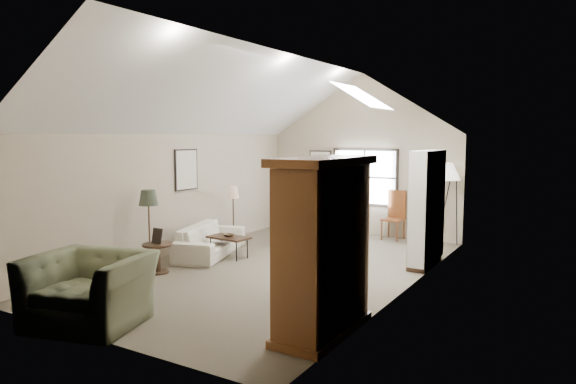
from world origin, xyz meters
The scene contains 18 objects.
room_shell centered at (0.00, 0.00, 3.21)m, with size 5.01×8.01×4.00m.
window centered at (0.10, 3.96, 1.45)m, with size 1.72×0.08×1.42m, color black.
skylight centered at (1.30, 0.90, 3.22)m, with size 0.80×1.20×0.52m, color white, non-canonical shape.
wall_art centered at (-1.88, 1.94, 1.73)m, with size 1.97×3.71×0.88m.
armoire centered at (2.18, -2.40, 1.10)m, with size 0.60×1.50×2.20m, color brown.
tv_alcove centered at (2.34, 1.60, 1.15)m, with size 0.32×1.30×2.10m, color white.
media_console centered at (2.32, 1.60, 0.30)m, with size 0.34×1.18×0.60m, color #382316.
tv_panel centered at (2.32, 1.60, 0.92)m, with size 0.05×0.90×0.55m, color black.
sofa centered at (-1.78, 0.22, 0.31)m, with size 2.15×0.84×0.63m, color beige.
armchair_near centered at (-0.59, -3.68, 0.46)m, with size 1.42×1.24×0.92m, color #5A6144.
armchair_far centered at (-0.81, 2.34, 0.38)m, with size 0.81×0.84×0.76m, color #5C5D41.
coffee_table centered at (-1.30, 0.22, 0.22)m, with size 0.85×0.47×0.43m, color #382117.
bowl centered at (-1.30, 0.22, 0.46)m, with size 0.20×0.20×0.05m, color #392817.
side_table centered at (-1.68, -1.38, 0.27)m, with size 0.54×0.54×0.54m, color #322314.
side_chair centered at (0.95, 3.70, 0.59)m, with size 0.46×0.46×1.17m, color brown.
tripod_lamp centered at (2.20, 3.70, 0.95)m, with size 0.55×0.55×1.90m, color white, non-canonical shape.
dark_lamp centered at (-2.08, -1.18, 0.75)m, with size 0.36×0.36×1.50m, color #292E20, non-canonical shape.
tan_lamp centered at (-2.08, 1.42, 0.67)m, with size 0.27×0.27×1.35m, color tan, non-canonical shape.
Camera 1 is at (5.00, -7.96, 2.46)m, focal length 32.00 mm.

